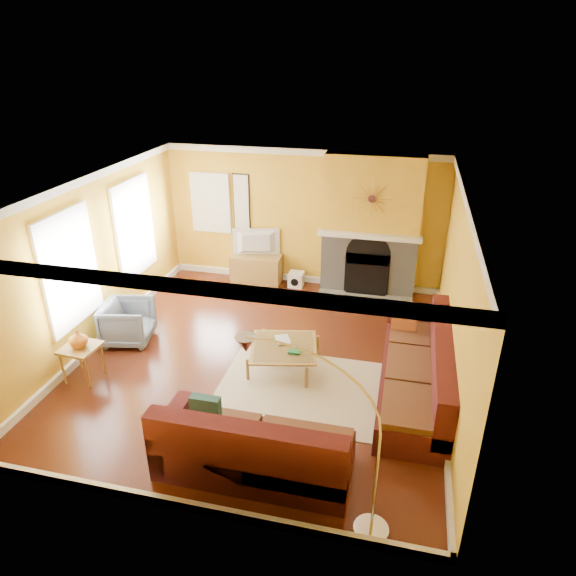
% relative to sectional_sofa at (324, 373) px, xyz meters
% --- Properties ---
extents(floor, '(5.50, 6.00, 0.02)m').
position_rel_sectional_sofa_xyz_m(floor, '(-1.10, 0.81, -0.46)').
color(floor, '#5C2513').
rests_on(floor, ground).
extents(ceiling, '(5.50, 6.00, 0.02)m').
position_rel_sectional_sofa_xyz_m(ceiling, '(-1.10, 0.81, 2.26)').
color(ceiling, white).
rests_on(ceiling, ground).
extents(wall_back, '(5.50, 0.02, 2.70)m').
position_rel_sectional_sofa_xyz_m(wall_back, '(-1.10, 3.82, 0.90)').
color(wall_back, gold).
rests_on(wall_back, ground).
extents(wall_front, '(5.50, 0.02, 2.70)m').
position_rel_sectional_sofa_xyz_m(wall_front, '(-1.10, -2.20, 0.90)').
color(wall_front, gold).
rests_on(wall_front, ground).
extents(wall_left, '(0.02, 6.00, 2.70)m').
position_rel_sectional_sofa_xyz_m(wall_left, '(-3.86, 0.81, 0.90)').
color(wall_left, gold).
rests_on(wall_left, ground).
extents(wall_right, '(0.02, 6.00, 2.70)m').
position_rel_sectional_sofa_xyz_m(wall_right, '(1.66, 0.81, 0.90)').
color(wall_right, gold).
rests_on(wall_right, ground).
extents(baseboard, '(5.50, 6.00, 0.12)m').
position_rel_sectional_sofa_xyz_m(baseboard, '(-1.10, 0.81, -0.39)').
color(baseboard, white).
rests_on(baseboard, floor).
extents(crown_molding, '(5.50, 6.00, 0.12)m').
position_rel_sectional_sofa_xyz_m(crown_molding, '(-1.10, 0.81, 2.19)').
color(crown_molding, white).
rests_on(crown_molding, ceiling).
extents(window_left_near, '(0.06, 1.22, 1.72)m').
position_rel_sectional_sofa_xyz_m(window_left_near, '(-3.82, 2.11, 1.05)').
color(window_left_near, white).
rests_on(window_left_near, wall_left).
extents(window_left_far, '(0.06, 1.22, 1.72)m').
position_rel_sectional_sofa_xyz_m(window_left_far, '(-3.82, 0.21, 1.05)').
color(window_left_far, white).
rests_on(window_left_far, wall_left).
extents(window_back, '(0.82, 0.06, 1.22)m').
position_rel_sectional_sofa_xyz_m(window_back, '(-3.00, 3.77, 1.10)').
color(window_back, white).
rests_on(window_back, wall_back).
extents(wall_art, '(0.34, 0.04, 1.14)m').
position_rel_sectional_sofa_xyz_m(wall_art, '(-2.35, 3.78, 1.15)').
color(wall_art, white).
rests_on(wall_art, wall_back).
extents(fireplace, '(1.80, 0.40, 2.70)m').
position_rel_sectional_sofa_xyz_m(fireplace, '(0.25, 3.61, 0.90)').
color(fireplace, gray).
rests_on(fireplace, floor).
extents(mantel, '(1.92, 0.22, 0.08)m').
position_rel_sectional_sofa_xyz_m(mantel, '(0.25, 3.37, 0.80)').
color(mantel, white).
rests_on(mantel, fireplace).
extents(hearth, '(1.80, 0.70, 0.06)m').
position_rel_sectional_sofa_xyz_m(hearth, '(0.25, 3.06, -0.42)').
color(hearth, gray).
rests_on(hearth, floor).
extents(sunburst, '(0.70, 0.04, 0.70)m').
position_rel_sectional_sofa_xyz_m(sunburst, '(0.25, 3.38, 1.50)').
color(sunburst, olive).
rests_on(sunburst, fireplace).
extents(rug, '(2.40, 1.80, 0.02)m').
position_rel_sectional_sofa_xyz_m(rug, '(-0.32, 0.18, -0.44)').
color(rug, beige).
rests_on(rug, floor).
extents(sectional_sofa, '(3.29, 3.77, 0.90)m').
position_rel_sectional_sofa_xyz_m(sectional_sofa, '(0.00, 0.00, 0.00)').
color(sectional_sofa, '#541B1C').
rests_on(sectional_sofa, floor).
extents(coffee_table, '(1.15, 1.15, 0.38)m').
position_rel_sectional_sofa_xyz_m(coffee_table, '(-0.72, 0.65, -0.26)').
color(coffee_table, white).
rests_on(coffee_table, floor).
extents(media_console, '(1.03, 0.46, 0.56)m').
position_rel_sectional_sofa_xyz_m(media_console, '(-2.01, 3.58, -0.17)').
color(media_console, olive).
rests_on(media_console, floor).
extents(tv, '(0.95, 0.34, 0.55)m').
position_rel_sectional_sofa_xyz_m(tv, '(-2.01, 3.58, 0.39)').
color(tv, black).
rests_on(tv, media_console).
extents(subwoofer, '(0.29, 0.29, 0.29)m').
position_rel_sectional_sofa_xyz_m(subwoofer, '(-1.17, 3.53, -0.30)').
color(subwoofer, white).
rests_on(subwoofer, floor).
extents(armchair, '(0.90, 0.88, 0.70)m').
position_rel_sectional_sofa_xyz_m(armchair, '(-3.38, 0.82, -0.10)').
color(armchair, slate).
rests_on(armchair, floor).
extents(side_table, '(0.52, 0.52, 0.54)m').
position_rel_sectional_sofa_xyz_m(side_table, '(-3.49, -0.30, -0.18)').
color(side_table, olive).
rests_on(side_table, floor).
extents(vase, '(0.27, 0.27, 0.28)m').
position_rel_sectional_sofa_xyz_m(vase, '(-3.49, -0.30, 0.23)').
color(vase, orange).
rests_on(vase, side_table).
extents(book, '(0.31, 0.34, 0.03)m').
position_rel_sectional_sofa_xyz_m(book, '(-0.86, 0.74, -0.05)').
color(book, white).
rests_on(book, coffee_table).
extents(arc_lamp, '(1.35, 0.36, 2.11)m').
position_rel_sectional_sofa_xyz_m(arc_lamp, '(0.26, -1.99, 0.61)').
color(arc_lamp, silver).
rests_on(arc_lamp, floor).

